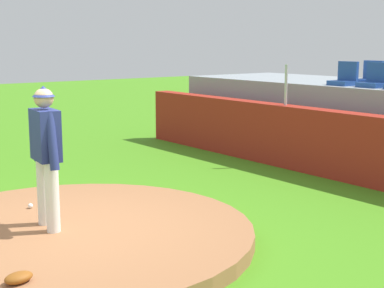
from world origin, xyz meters
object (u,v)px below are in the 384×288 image
at_px(stadium_chair_1, 374,80).
at_px(fielding_glove, 19,278).
at_px(pitcher, 46,147).
at_px(stadium_chair_0, 345,78).
at_px(baseball, 30,206).
at_px(stadium_chair_4, 370,76).

bearing_deg(stadium_chair_1, fielding_glove, 101.32).
relative_size(pitcher, stadium_chair_0, 3.70).
relative_size(fielding_glove, stadium_chair_0, 0.60).
bearing_deg(stadium_chair_0, stadium_chair_1, -178.57).
distance_m(stadium_chair_0, stadium_chair_1, 0.72).
xyz_separation_m(baseball, fielding_glove, (2.47, -1.11, 0.02)).
bearing_deg(baseball, fielding_glove, -24.15).
height_order(pitcher, baseball, pitcher).
xyz_separation_m(baseball, stadium_chair_1, (0.85, 6.94, 1.61)).
bearing_deg(fielding_glove, stadium_chair_1, -177.25).
distance_m(baseball, stadium_chair_1, 7.18).
bearing_deg(stadium_chair_4, fielding_glove, 104.71).
relative_size(pitcher, stadium_chair_1, 3.70).
bearing_deg(fielding_glove, stadium_chair_4, -173.86).
distance_m(pitcher, stadium_chair_0, 7.15).
relative_size(stadium_chair_1, stadium_chair_4, 1.00).
distance_m(pitcher, fielding_glove, 2.02).
bearing_deg(baseball, pitcher, -8.15).
bearing_deg(stadium_chair_4, pitcher, 96.34).
relative_size(baseball, stadium_chair_1, 0.15).
distance_m(pitcher, stadium_chair_1, 7.11).
bearing_deg(stadium_chair_1, baseball, 82.99).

